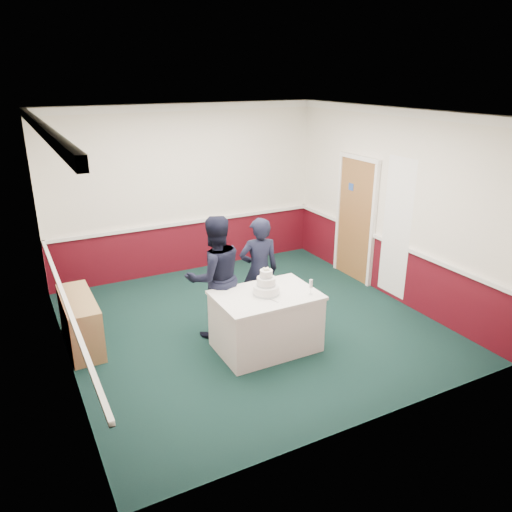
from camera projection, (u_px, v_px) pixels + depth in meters
name	position (u px, v px, depth m)	size (l,w,h in m)	color
ground	(251.00, 325.00, 7.31)	(5.00, 5.00, 0.00)	#122D28
room_shell	(236.00, 184.00, 7.18)	(5.00, 5.00, 3.00)	white
sideboard	(81.00, 322.00, 6.65)	(0.41, 1.20, 0.70)	tan
cake_table	(266.00, 321.00, 6.57)	(1.32, 0.92, 0.79)	white
wedding_cake	(266.00, 286.00, 6.40)	(0.35, 0.35, 0.36)	white
cake_knife	(272.00, 300.00, 6.25)	(0.01, 0.22, 0.01)	silver
champagne_flute	(311.00, 285.00, 6.37)	(0.05, 0.05, 0.21)	silver
person_man	(215.00, 277.00, 6.77)	(0.84, 0.65, 1.73)	black
person_woman	(259.00, 271.00, 7.18)	(0.58, 0.38, 1.59)	black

